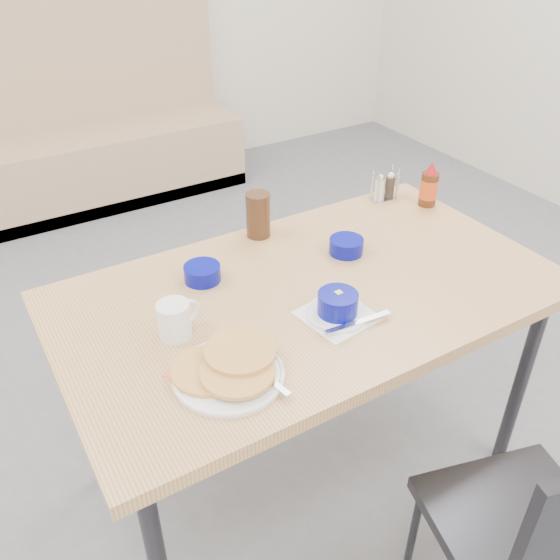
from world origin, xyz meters
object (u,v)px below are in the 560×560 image
butter_bowl (346,246)px  syrup_bottle (429,187)px  creamer_bowl (202,273)px  booth_bench (84,145)px  coffee_mug (176,319)px  amber_tumbler (258,215)px  diner_chair (548,536)px  grits_setting (338,307)px  pancake_plate (229,369)px  dining_table (310,306)px  condiment_caddy (384,188)px

butter_bowl → syrup_bottle: size_ratio=0.65×
creamer_bowl → butter_bowl: 0.45m
creamer_bowl → syrup_bottle: size_ratio=0.66×
booth_bench → butter_bowl: (0.20, -2.43, 0.43)m
coffee_mug → amber_tumbler: 0.54m
diner_chair → grits_setting: size_ratio=4.10×
pancake_plate → syrup_bottle: 1.08m
dining_table → grits_setting: grits_setting is taller
grits_setting → condiment_caddy: condiment_caddy is taller
grits_setting → butter_bowl: 0.33m
diner_chair → condiment_caddy: size_ratio=7.51×
grits_setting → amber_tumbler: 0.49m
coffee_mug → grits_setting: size_ratio=0.57×
diner_chair → creamer_bowl: diner_chair is taller
coffee_mug → condiment_caddy: bearing=19.7°
diner_chair → grits_setting: bearing=117.7°
pancake_plate → creamer_bowl: creamer_bowl is taller
grits_setting → butter_bowl: size_ratio=2.03×
dining_table → coffee_mug: (-0.40, 0.00, 0.11)m
butter_bowl → booth_bench: bearing=94.7°
dining_table → diner_chair: diner_chair is taller
creamer_bowl → syrup_bottle: syrup_bottle is taller
booth_bench → amber_tumbler: bearing=-89.3°
diner_chair → coffee_mug: 0.98m
syrup_bottle → coffee_mug: bearing=-168.0°
dining_table → amber_tumbler: size_ratio=9.64×
amber_tumbler → diner_chair: bearing=-84.6°
amber_tumbler → condiment_caddy: (0.52, -0.00, -0.03)m
booth_bench → amber_tumbler: 2.25m
dining_table → creamer_bowl: (-0.24, 0.19, 0.09)m
grits_setting → amber_tumbler: (0.04, 0.48, 0.04)m
booth_bench → syrup_bottle: booth_bench is taller
diner_chair → coffee_mug: (-0.53, 0.77, 0.31)m
dining_table → condiment_caddy: condiment_caddy is taller
booth_bench → syrup_bottle: bearing=-74.5°
amber_tumbler → butter_bowl: bearing=-52.9°
dining_table → syrup_bottle: (0.64, 0.22, 0.13)m
diner_chair → grits_setting: diner_chair is taller
creamer_bowl → dining_table: bearing=-39.2°
diner_chair → creamer_bowl: (-0.37, 0.96, 0.28)m
grits_setting → creamer_bowl: size_ratio=2.03×
syrup_bottle → amber_tumbler: bearing=169.3°
dining_table → coffee_mug: 0.41m
butter_bowl → amber_tumbler: (-0.18, 0.23, 0.05)m
amber_tumbler → syrup_bottle: (0.61, -0.12, -0.00)m
creamer_bowl → condiment_caddy: size_ratio=0.90×
diner_chair → syrup_bottle: 1.16m
pancake_plate → condiment_caddy: (0.90, 0.54, 0.02)m
coffee_mug → creamer_bowl: coffee_mug is taller
booth_bench → pancake_plate: 2.79m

